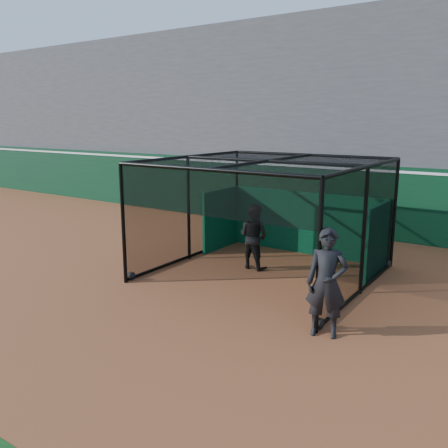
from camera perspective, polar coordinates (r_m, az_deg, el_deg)
The scene contains 6 objects.
ground at distance 11.09m, azimuth -6.40°, elevation -8.85°, with size 120.00×120.00×0.00m, color #98512C.
outfield_wall at distance 17.87m, azimuth 11.52°, elevation 3.37°, with size 50.00×0.50×2.50m.
grandstand at distance 21.20m, azimuth 15.99°, elevation 13.18°, with size 50.00×7.85×8.95m.
batting_cage at distance 12.36m, azimuth 5.13°, elevation 0.62°, with size 5.23×5.25×2.99m.
batter at distance 12.99m, azimuth 3.57°, elevation -1.50°, with size 0.87×0.68×1.79m, color black.
on_deck_player at distance 9.07m, azimuth 12.24°, elevation -6.95°, with size 0.87×0.70×2.09m.
Camera 1 is at (6.79, -7.81, 3.99)m, focal length 38.00 mm.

